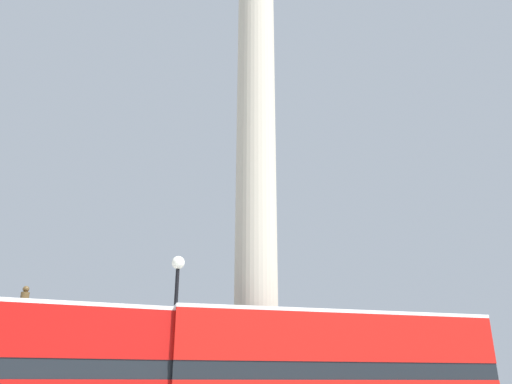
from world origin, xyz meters
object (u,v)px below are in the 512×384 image
at_px(bus_a, 73,373).
at_px(street_lamp, 175,324).
at_px(monument_column, 256,213).
at_px(bus_b, 334,372).

xyz_separation_m(bus_a, street_lamp, (3.24, 1.83, 1.71)).
bearing_deg(street_lamp, monument_column, 33.11).
xyz_separation_m(monument_column, bus_a, (-7.18, -4.39, -7.17)).
relative_size(bus_a, street_lamp, 1.62).
height_order(monument_column, bus_b, monument_column).
bearing_deg(bus_a, bus_b, -6.53).
bearing_deg(monument_column, bus_b, -74.44).
bearing_deg(street_lamp, bus_b, -22.15).
xyz_separation_m(bus_a, bus_b, (8.49, -0.31, 0.05)).
relative_size(bus_b, street_lamp, 1.73).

